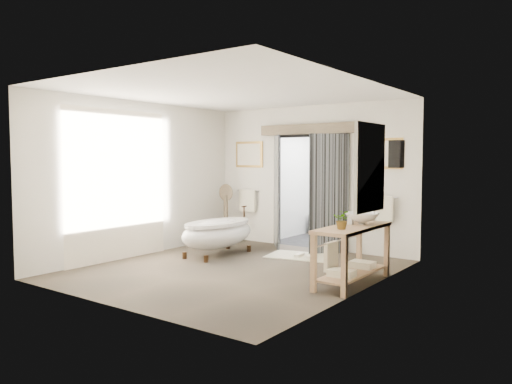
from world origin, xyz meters
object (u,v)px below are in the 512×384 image
clawfoot_tub (218,233)px  rug (300,256)px  vanity (351,250)px  basin (362,218)px

clawfoot_tub → rug: clawfoot_tub is taller
vanity → basin: bearing=80.7°
clawfoot_tub → rug: bearing=31.1°
basin → vanity: bearing=-87.4°
rug → basin: (1.69, -1.06, 0.93)m
basin → clawfoot_tub: bearing=-172.9°
clawfoot_tub → rug: 1.62m
rug → basin: size_ratio=2.38×
vanity → rug: (-1.65, 1.34, -0.50)m
vanity → rug: vanity is taller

